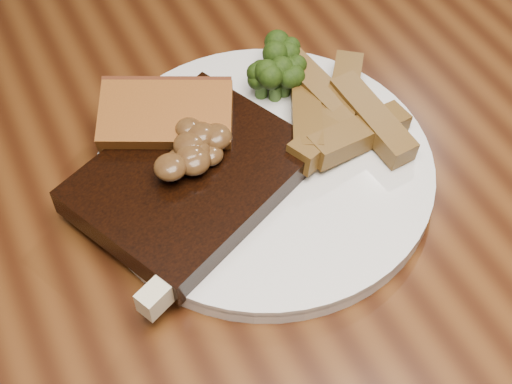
# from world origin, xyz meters

# --- Properties ---
(dining_table) EXTENTS (1.60, 0.90, 0.75)m
(dining_table) POSITION_xyz_m (0.00, 0.00, 0.66)
(dining_table) COLOR #49260E
(dining_table) RESTS_ON ground
(plate) EXTENTS (0.32, 0.32, 0.01)m
(plate) POSITION_xyz_m (0.03, 0.02, 0.76)
(plate) COLOR white
(plate) RESTS_ON dining_table
(steak) EXTENTS (0.20, 0.18, 0.02)m
(steak) POSITION_xyz_m (-0.03, 0.02, 0.77)
(steak) COLOR black
(steak) RESTS_ON plate
(steak_bone) EXTENTS (0.15, 0.08, 0.02)m
(steak_bone) POSITION_xyz_m (-0.03, -0.04, 0.77)
(steak_bone) COLOR beige
(steak_bone) RESTS_ON plate
(mushroom_pile) EXTENTS (0.07, 0.07, 0.03)m
(mushroom_pile) POSITION_xyz_m (-0.02, 0.03, 0.80)
(mushroom_pile) COLOR #53381A
(mushroom_pile) RESTS_ON steak
(garlic_bread) EXTENTS (0.12, 0.10, 0.02)m
(garlic_bread) POSITION_xyz_m (-0.03, 0.07, 0.77)
(garlic_bread) COLOR brown
(garlic_bread) RESTS_ON plate
(potato_wedges) EXTENTS (0.12, 0.12, 0.02)m
(potato_wedges) POSITION_xyz_m (0.11, 0.02, 0.77)
(potato_wedges) COLOR brown
(potato_wedges) RESTS_ON plate
(broccoli_cluster) EXTENTS (0.06, 0.06, 0.04)m
(broccoli_cluster) POSITION_xyz_m (0.08, 0.10, 0.78)
(broccoli_cluster) COLOR #243C0D
(broccoli_cluster) RESTS_ON plate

